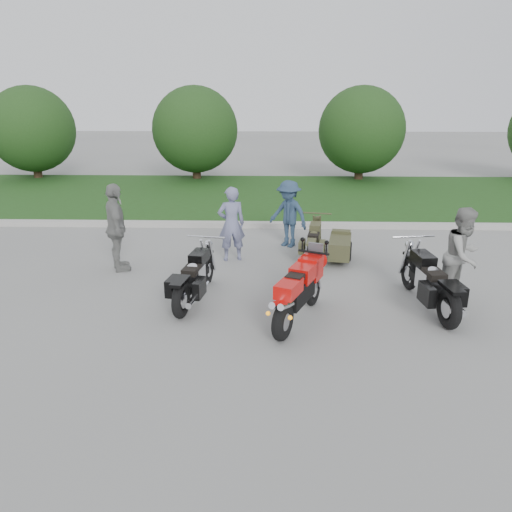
{
  "coord_description": "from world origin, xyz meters",
  "views": [
    {
      "loc": [
        0.19,
        -8.08,
        3.87
      ],
      "look_at": [
        -0.07,
        1.0,
        0.8
      ],
      "focal_mm": 35.0,
      "sensor_mm": 36.0,
      "label": 1
    }
  ],
  "objects_px": {
    "cruiser_left": "(194,280)",
    "person_stripe": "(231,224)",
    "sportbike_red": "(299,290)",
    "cruiser_sidecar": "(329,245)",
    "person_back": "(116,228)",
    "person_grey": "(463,256)",
    "person_denim": "(288,214)",
    "cruiser_right": "(431,285)"
  },
  "relations": [
    {
      "from": "person_stripe",
      "to": "person_back",
      "type": "xyz_separation_m",
      "value": [
        -2.46,
        -0.77,
        0.1
      ]
    },
    {
      "from": "cruiser_sidecar",
      "to": "person_back",
      "type": "relative_size",
      "value": 1.04
    },
    {
      "from": "sportbike_red",
      "to": "cruiser_sidecar",
      "type": "distance_m",
      "value": 3.45
    },
    {
      "from": "person_stripe",
      "to": "cruiser_right",
      "type": "bearing_deg",
      "value": 130.95
    },
    {
      "from": "person_grey",
      "to": "sportbike_red",
      "type": "bearing_deg",
      "value": 156.19
    },
    {
      "from": "cruiser_right",
      "to": "person_grey",
      "type": "xyz_separation_m",
      "value": [
        0.66,
        0.38,
        0.43
      ]
    },
    {
      "from": "sportbike_red",
      "to": "person_grey",
      "type": "distance_m",
      "value": 3.26
    },
    {
      "from": "cruiser_left",
      "to": "cruiser_sidecar",
      "type": "xyz_separation_m",
      "value": [
        2.81,
        2.49,
        -0.08
      ]
    },
    {
      "from": "sportbike_red",
      "to": "cruiser_sidecar",
      "type": "bearing_deg",
      "value": 98.35
    },
    {
      "from": "person_back",
      "to": "person_denim",
      "type": "bearing_deg",
      "value": -86.21
    },
    {
      "from": "cruiser_sidecar",
      "to": "person_stripe",
      "type": "distance_m",
      "value": 2.34
    },
    {
      "from": "cruiser_left",
      "to": "person_back",
      "type": "relative_size",
      "value": 1.16
    },
    {
      "from": "person_denim",
      "to": "person_back",
      "type": "height_order",
      "value": "person_back"
    },
    {
      "from": "cruiser_right",
      "to": "person_back",
      "type": "relative_size",
      "value": 1.26
    },
    {
      "from": "cruiser_left",
      "to": "person_denim",
      "type": "distance_m",
      "value": 4.07
    },
    {
      "from": "cruiser_left",
      "to": "person_back",
      "type": "bearing_deg",
      "value": 148.51
    },
    {
      "from": "cruiser_left",
      "to": "person_stripe",
      "type": "height_order",
      "value": "person_stripe"
    },
    {
      "from": "cruiser_sidecar",
      "to": "person_denim",
      "type": "distance_m",
      "value": 1.5
    },
    {
      "from": "cruiser_right",
      "to": "person_back",
      "type": "distance_m",
      "value": 6.59
    },
    {
      "from": "cruiser_right",
      "to": "cruiser_sidecar",
      "type": "relative_size",
      "value": 1.2
    },
    {
      "from": "sportbike_red",
      "to": "person_grey",
      "type": "bearing_deg",
      "value": 41.18
    },
    {
      "from": "person_back",
      "to": "cruiser_left",
      "type": "bearing_deg",
      "value": -153.71
    },
    {
      "from": "person_stripe",
      "to": "person_back",
      "type": "relative_size",
      "value": 0.9
    },
    {
      "from": "person_stripe",
      "to": "person_denim",
      "type": "relative_size",
      "value": 1.03
    },
    {
      "from": "sportbike_red",
      "to": "person_grey",
      "type": "height_order",
      "value": "person_grey"
    },
    {
      "from": "sportbike_red",
      "to": "person_stripe",
      "type": "height_order",
      "value": "person_stripe"
    },
    {
      "from": "cruiser_right",
      "to": "person_denim",
      "type": "xyz_separation_m",
      "value": [
        -2.47,
        3.8,
        0.37
      ]
    },
    {
      "from": "cruiser_sidecar",
      "to": "person_grey",
      "type": "relative_size",
      "value": 1.11
    },
    {
      "from": "cruiser_sidecar",
      "to": "person_back",
      "type": "xyz_separation_m",
      "value": [
        -4.74,
        -0.8,
        0.61
      ]
    },
    {
      "from": "person_denim",
      "to": "person_back",
      "type": "relative_size",
      "value": 0.87
    },
    {
      "from": "cruiser_right",
      "to": "person_stripe",
      "type": "height_order",
      "value": "person_stripe"
    },
    {
      "from": "person_grey",
      "to": "person_denim",
      "type": "xyz_separation_m",
      "value": [
        -3.12,
        3.42,
        -0.07
      ]
    },
    {
      "from": "cruiser_right",
      "to": "cruiser_sidecar",
      "type": "bearing_deg",
      "value": 112.9
    },
    {
      "from": "person_back",
      "to": "cruiser_sidecar",
      "type": "bearing_deg",
      "value": -102.92
    },
    {
      "from": "person_grey",
      "to": "person_stripe",
      "type": "bearing_deg",
      "value": 111.32
    },
    {
      "from": "sportbike_red",
      "to": "cruiser_left",
      "type": "bearing_deg",
      "value": 179.91
    },
    {
      "from": "person_grey",
      "to": "person_back",
      "type": "relative_size",
      "value": 0.94
    },
    {
      "from": "cruiser_left",
      "to": "person_grey",
      "type": "xyz_separation_m",
      "value": [
        5.02,
        0.16,
        0.47
      ]
    },
    {
      "from": "cruiser_left",
      "to": "person_stripe",
      "type": "bearing_deg",
      "value": 87.41
    },
    {
      "from": "sportbike_red",
      "to": "person_grey",
      "type": "xyz_separation_m",
      "value": [
        3.09,
        0.99,
        0.32
      ]
    },
    {
      "from": "cruiser_left",
      "to": "sportbike_red",
      "type": "bearing_deg",
      "value": -13.8
    },
    {
      "from": "cruiser_right",
      "to": "cruiser_sidecar",
      "type": "height_order",
      "value": "cruiser_right"
    }
  ]
}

